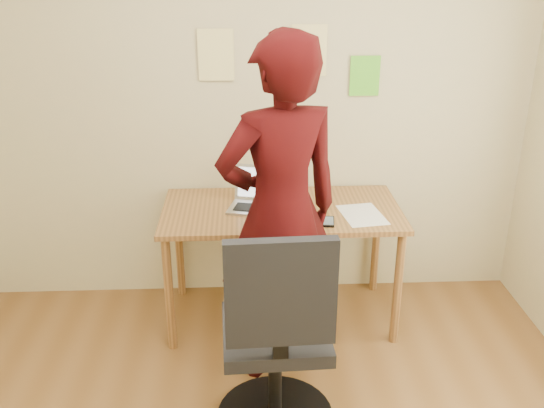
{
  "coord_description": "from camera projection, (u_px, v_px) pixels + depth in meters",
  "views": [
    {
      "loc": [
        -0.03,
        -1.89,
        2.14
      ],
      "look_at": [
        0.11,
        0.95,
        0.95
      ],
      "focal_mm": 40.0,
      "sensor_mm": 36.0,
      "label": 1
    }
  ],
  "objects": [
    {
      "name": "room",
      "position": [
        254.0,
        204.0,
        2.05
      ],
      "size": [
        3.58,
        3.58,
        2.78
      ],
      "color": "brown",
      "rests_on": "ground"
    },
    {
      "name": "desk",
      "position": [
        281.0,
        222.0,
        3.59
      ],
      "size": [
        1.4,
        0.7,
        0.74
      ],
      "color": "olive",
      "rests_on": "ground"
    },
    {
      "name": "laptop",
      "position": [
        258.0,
        199.0,
        3.57
      ],
      "size": [
        0.37,
        0.34,
        0.22
      ],
      "rotation": [
        0.0,
        0.0,
        -0.25
      ],
      "color": "#A9A9B0",
      "rests_on": "desk"
    },
    {
      "name": "paper_sheet",
      "position": [
        362.0,
        215.0,
        3.48
      ],
      "size": [
        0.27,
        0.35,
        0.0
      ],
      "primitive_type": "cube",
      "rotation": [
        0.0,
        0.0,
        0.15
      ],
      "color": "white",
      "rests_on": "desk"
    },
    {
      "name": "phone",
      "position": [
        328.0,
        222.0,
        3.38
      ],
      "size": [
        0.09,
        0.14,
        0.01
      ],
      "rotation": [
        0.0,
        0.0,
        -0.12
      ],
      "color": "black",
      "rests_on": "desk"
    },
    {
      "name": "wall_note_left",
      "position": [
        216.0,
        55.0,
        3.55
      ],
      "size": [
        0.21,
        0.0,
        0.3
      ],
      "primitive_type": "cube",
      "color": "#FFEE98",
      "rests_on": "room"
    },
    {
      "name": "wall_note_mid",
      "position": [
        309.0,
        51.0,
        3.57
      ],
      "size": [
        0.21,
        0.0,
        0.3
      ],
      "primitive_type": "cube",
      "color": "#FFEE98",
      "rests_on": "room"
    },
    {
      "name": "wall_note_right",
      "position": [
        365.0,
        76.0,
        3.64
      ],
      "size": [
        0.18,
        0.0,
        0.24
      ],
      "primitive_type": "cube",
      "color": "#63D730",
      "rests_on": "room"
    },
    {
      "name": "office_chair",
      "position": [
        277.0,
        349.0,
        2.75
      ],
      "size": [
        0.57,
        0.57,
        1.1
      ],
      "rotation": [
        0.0,
        0.0,
        0.04
      ],
      "color": "black",
      "rests_on": "ground"
    },
    {
      "name": "person",
      "position": [
        280.0,
        214.0,
        3.05
      ],
      "size": [
        0.78,
        0.64,
        1.83
      ],
      "primitive_type": "imported",
      "rotation": [
        0.0,
        0.0,
        3.49
      ],
      "color": "#310608",
      "rests_on": "ground"
    }
  ]
}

